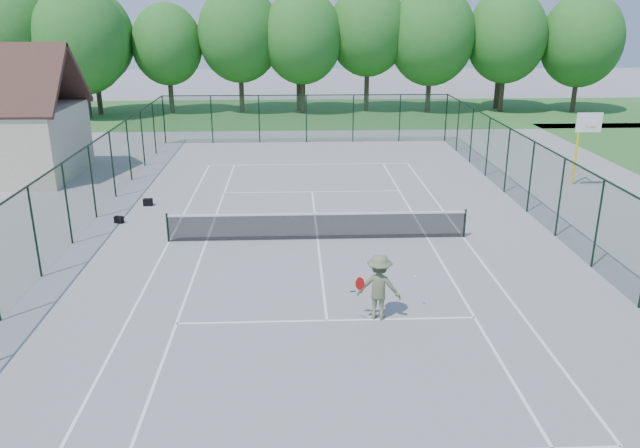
{
  "coord_description": "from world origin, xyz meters",
  "views": [
    {
      "loc": [
        -0.86,
        -21.73,
        8.12
      ],
      "look_at": [
        0.0,
        -2.0,
        1.3
      ],
      "focal_mm": 35.0,
      "sensor_mm": 36.0,
      "label": 1
    }
  ],
  "objects": [
    {
      "name": "tennis_net",
      "position": [
        0.0,
        0.0,
        0.58
      ],
      "size": [
        11.08,
        0.08,
        1.1
      ],
      "color": "black",
      "rests_on": "ground"
    },
    {
      "name": "grass_far",
      "position": [
        0.0,
        30.0,
        0.01
      ],
      "size": [
        80.0,
        16.0,
        0.01
      ],
      "primitive_type": "cube",
      "color": "#35712F",
      "rests_on": "ground"
    },
    {
      "name": "sports_bag_a",
      "position": [
        -7.89,
        2.25,
        0.14
      ],
      "size": [
        0.39,
        0.31,
        0.27
      ],
      "primitive_type": "cube",
      "rotation": [
        0.0,
        0.0,
        -0.36
      ],
      "color": "black",
      "rests_on": "ground"
    },
    {
      "name": "tennis_player",
      "position": [
        1.43,
        -6.28,
        0.94
      ],
      "size": [
        1.98,
        0.99,
        1.87
      ],
      "color": "#606748",
      "rests_on": "ground"
    },
    {
      "name": "court_lines",
      "position": [
        0.0,
        0.0,
        0.0
      ],
      "size": [
        11.05,
        23.85,
        0.01
      ],
      "color": "white",
      "rests_on": "ground"
    },
    {
      "name": "sports_bag_b",
      "position": [
        -7.23,
        4.57,
        0.15
      ],
      "size": [
        0.41,
        0.27,
        0.31
      ],
      "primitive_type": "cube",
      "rotation": [
        0.0,
        0.0,
        0.06
      ],
      "color": "black",
      "rests_on": "ground"
    },
    {
      "name": "tree_line_far",
      "position": [
        0.0,
        30.0,
        5.99
      ],
      "size": [
        39.4,
        6.4,
        9.7
      ],
      "color": "#403122",
      "rests_on": "ground"
    },
    {
      "name": "ground",
      "position": [
        0.0,
        0.0,
        0.0
      ],
      "size": [
        140.0,
        140.0,
        0.0
      ],
      "primitive_type": "plane",
      "color": "gray",
      "rests_on": "ground"
    },
    {
      "name": "fence_enclosure",
      "position": [
        0.0,
        0.0,
        1.56
      ],
      "size": [
        18.05,
        36.05,
        3.02
      ],
      "color": "#1B3D22",
      "rests_on": "ground"
    },
    {
      "name": "basketball_goal",
      "position": [
        12.73,
        6.64,
        2.57
      ],
      "size": [
        1.2,
        1.43,
        3.65
      ],
      "color": "yellow",
      "rests_on": "ground"
    }
  ]
}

